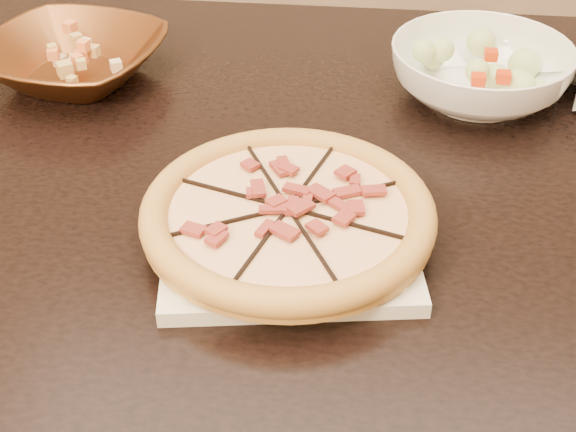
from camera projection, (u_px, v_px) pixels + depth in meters
name	position (u px, v px, depth m)	size (l,w,h in m)	color
floor	(308.00, 426.00, 1.61)	(4.00, 4.00, 0.02)	#4F330E
dining_table	(212.00, 207.00, 1.08)	(1.47, 0.95, 0.75)	black
plate	(288.00, 230.00, 0.87)	(0.30, 0.30, 0.02)	silver
pizza	(288.00, 213.00, 0.85)	(0.32, 0.32, 0.03)	#C08F47
bronze_bowl	(73.00, 59.00, 1.15)	(0.25, 0.25, 0.06)	brown
mixed_dish	(67.00, 30.00, 1.12)	(0.09, 0.12, 0.03)	#D6BA8B
salad_bowl	(480.00, 73.00, 1.10)	(0.25, 0.25, 0.08)	white
salad	(486.00, 35.00, 1.07)	(0.10, 0.13, 0.04)	#D3EC8B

